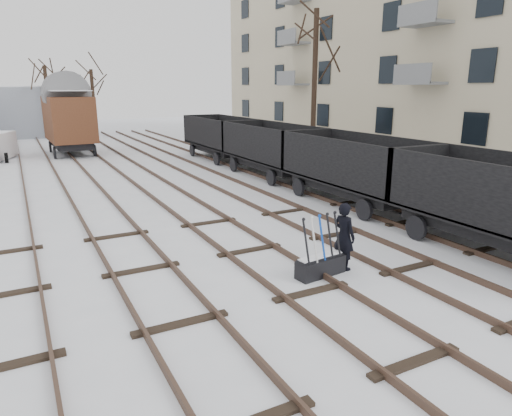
{
  "coord_description": "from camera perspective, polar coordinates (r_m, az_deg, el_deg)",
  "views": [
    {
      "loc": [
        -5.39,
        -7.62,
        4.41
      ],
      "look_at": [
        0.23,
        3.06,
        1.2
      ],
      "focal_mm": 32.0,
      "sensor_mm": 36.0,
      "label": 1
    }
  ],
  "objects": [
    {
      "name": "tracks",
      "position": [
        22.39,
        -13.34,
        3.33
      ],
      "size": [
        13.9,
        52.0,
        0.16
      ],
      "color": "black",
      "rests_on": "ground"
    },
    {
      "name": "tree_far_right",
      "position": [
        44.16,
        -19.61,
        12.17
      ],
      "size": [
        0.3,
        0.3,
        5.91
      ],
      "primitive_type": "cylinder",
      "color": "black",
      "rests_on": "ground"
    },
    {
      "name": "box_van_wagon",
      "position": [
        33.32,
        -22.38,
        10.43
      ],
      "size": [
        3.11,
        5.61,
        4.21
      ],
      "rotation": [
        0.0,
        0.0,
        0.04
      ],
      "color": "black",
      "rests_on": "ground"
    },
    {
      "name": "freight_wagon_d",
      "position": [
        28.91,
        -4.42,
        8.07
      ],
      "size": [
        2.55,
        6.38,
        2.61
      ],
      "color": "black",
      "rests_on": "ground"
    },
    {
      "name": "ground",
      "position": [
        10.32,
        6.89,
        -10.51
      ],
      "size": [
        120.0,
        120.0,
        0.0
      ],
      "primitive_type": "plane",
      "color": "white",
      "rests_on": "ground"
    },
    {
      "name": "tree_near",
      "position": [
        26.85,
        7.29,
        14.49
      ],
      "size": [
        0.3,
        0.3,
        8.54
      ],
      "primitive_type": "cylinder",
      "color": "black",
      "rests_on": "ground"
    },
    {
      "name": "freight_wagon_c",
      "position": [
        23.23,
        1.92,
        6.44
      ],
      "size": [
        2.55,
        6.38,
        2.61
      ],
      "color": "black",
      "rests_on": "ground"
    },
    {
      "name": "freight_wagon_a",
      "position": [
        13.88,
        29.07,
        -1.26
      ],
      "size": [
        2.55,
        6.38,
        2.61
      ],
      "color": "black",
      "rests_on": "ground"
    },
    {
      "name": "ground_frame",
      "position": [
        11.14,
        8.08,
        -6.98
      ],
      "size": [
        1.34,
        0.59,
        1.49
      ],
      "rotation": [
        0.0,
        0.0,
        0.13
      ],
      "color": "black",
      "rests_on": "ground"
    },
    {
      "name": "worker",
      "position": [
        11.46,
        10.94,
        -3.47
      ],
      "size": [
        0.54,
        0.7,
        1.7
      ],
      "primitive_type": "imported",
      "rotation": [
        0.0,
        0.0,
        1.8
      ],
      "color": "black",
      "rests_on": "ground"
    },
    {
      "name": "tree_far_left",
      "position": [
        44.09,
        -24.51,
        11.87
      ],
      "size": [
        0.3,
        0.3,
        6.16
      ],
      "primitive_type": "cylinder",
      "color": "black",
      "rests_on": "ground"
    },
    {
      "name": "freight_wagon_b",
      "position": [
        18.03,
        12.05,
        3.66
      ],
      "size": [
        2.55,
        6.38,
        2.61
      ],
      "color": "black",
      "rests_on": "ground"
    },
    {
      "name": "shed_right",
      "position": [
        47.68,
        -26.58,
        10.77
      ],
      "size": [
        7.0,
        6.0,
        4.5
      ],
      "color": "#9399A5",
      "rests_on": "ground"
    },
    {
      "name": "apartment_block",
      "position": [
        33.5,
        23.09,
        20.02
      ],
      "size": [
        10.12,
        45.0,
        16.1
      ],
      "color": "beige",
      "rests_on": "ground"
    }
  ]
}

